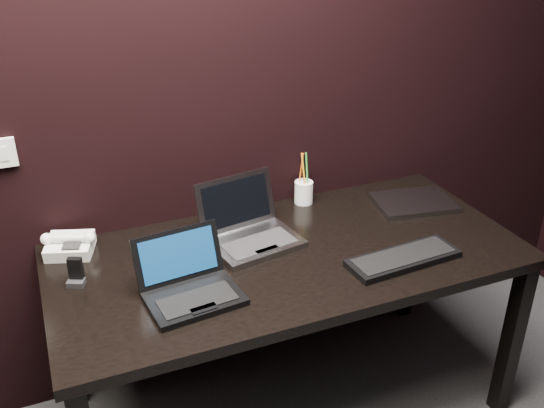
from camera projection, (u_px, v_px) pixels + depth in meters
name	position (u px, v px, depth m)	size (l,w,h in m)	color
wall_back	(169.00, 81.00, 2.17)	(4.00, 4.00, 0.00)	black
desk	(289.00, 270.00, 2.23)	(1.70, 0.80, 0.74)	black
netbook	(190.00, 286.00, 1.94)	(0.32, 0.29, 0.19)	black
silver_laptop	(250.00, 231.00, 2.25)	(0.36, 0.34, 0.22)	gray
ext_keyboard	(403.00, 258.00, 2.13)	(0.42, 0.17, 0.03)	black
closed_laptop	(414.00, 202.00, 2.53)	(0.35, 0.28, 0.02)	gray
desk_phone	(70.00, 245.00, 2.17)	(0.20, 0.19, 0.09)	silver
mobile_phone	(76.00, 275.00, 2.00)	(0.07, 0.06, 0.10)	black
pen_cup	(304.00, 191.00, 2.53)	(0.09, 0.09, 0.22)	white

